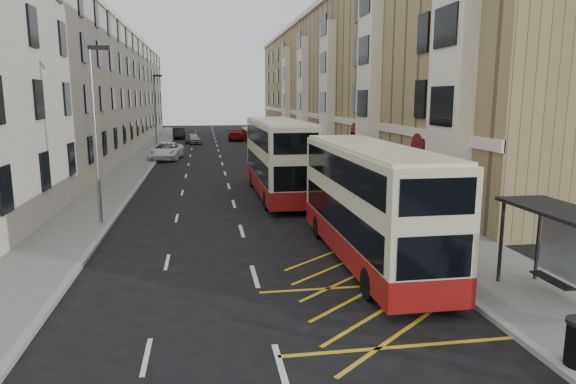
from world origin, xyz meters
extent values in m
plane|color=black|center=(0.00, 0.00, 0.00)|extent=(200.00, 200.00, 0.00)
cube|color=slate|center=(8.00, 30.00, 0.07)|extent=(4.00, 120.00, 0.15)
cube|color=slate|center=(-7.50, 30.00, 0.07)|extent=(3.00, 120.00, 0.15)
cube|color=gray|center=(6.00, 30.00, 0.07)|extent=(0.25, 120.00, 0.15)
cube|color=gray|center=(-6.00, 30.00, 0.07)|extent=(0.25, 120.00, 0.15)
cube|color=#9C8A5A|center=(15.00, 45.50, 7.50)|extent=(10.00, 79.00, 15.00)
cube|color=#F2E9CE|center=(9.97, 45.50, 4.00)|extent=(0.18, 79.00, 0.50)
cube|color=#F2E9CE|center=(9.90, 45.50, 15.00)|extent=(0.40, 79.00, 0.50)
cube|color=#F2E9CE|center=(9.65, 10.00, 7.50)|extent=(0.80, 3.20, 10.00)
cube|color=#F2E9CE|center=(9.65, 22.00, 7.50)|extent=(0.80, 3.20, 10.00)
cube|color=#F2E9CE|center=(9.65, 34.00, 7.50)|extent=(0.80, 3.20, 10.00)
cube|color=#F2E9CE|center=(9.65, 46.00, 7.50)|extent=(0.80, 3.20, 10.00)
cube|color=#F2E9CE|center=(9.65, 58.00, 7.50)|extent=(0.80, 3.20, 10.00)
cube|color=#580D0F|center=(9.95, 14.00, 1.70)|extent=(0.20, 1.60, 3.00)
cube|color=#580D0F|center=(9.95, 26.00, 1.70)|extent=(0.20, 1.60, 3.00)
cube|color=#580D0F|center=(9.95, 38.00, 1.70)|extent=(0.20, 1.60, 3.00)
cube|color=#580D0F|center=(9.95, 50.00, 1.70)|extent=(0.20, 1.60, 3.00)
cube|color=#580D0F|center=(9.95, 62.00, 1.70)|extent=(0.20, 1.60, 3.00)
cube|color=beige|center=(-13.50, 45.50, 6.50)|extent=(9.00, 79.00, 13.00)
cube|color=#F2E9CE|center=(-8.97, 45.50, 13.00)|extent=(0.30, 79.00, 0.50)
cube|color=black|center=(7.56, 1.90, 1.45)|extent=(0.08, 0.08, 2.60)
cube|color=black|center=(8.84, 1.90, 1.45)|extent=(0.08, 0.08, 2.60)
cube|color=black|center=(8.20, 0.00, 2.80)|extent=(1.65, 4.25, 0.10)
cube|color=black|center=(8.45, 0.60, 0.60)|extent=(0.35, 1.60, 0.06)
cylinder|color=#AB090D|center=(6.25, 2.50, 0.65)|extent=(0.06, 0.06, 1.00)
cylinder|color=#AB090D|center=(6.25, 5.75, 0.65)|extent=(0.06, 0.06, 1.00)
cylinder|color=#AB090D|center=(6.25, 9.00, 0.65)|extent=(0.06, 0.06, 1.00)
cube|color=#AB090D|center=(6.25, 5.75, 1.13)|extent=(0.05, 6.50, 0.06)
cube|color=#AB090D|center=(6.25, 5.75, 0.70)|extent=(0.05, 6.50, 0.06)
cylinder|color=gray|center=(-6.40, 12.00, 4.15)|extent=(0.16, 0.16, 8.00)
cube|color=black|center=(-6.00, 12.00, 8.05)|extent=(0.90, 0.18, 0.18)
cylinder|color=gray|center=(-6.40, 42.00, 4.15)|extent=(0.16, 0.16, 8.00)
cube|color=black|center=(-6.00, 42.00, 8.05)|extent=(0.90, 0.18, 0.18)
cube|color=beige|center=(4.23, 4.89, 2.24)|extent=(2.44, 10.62, 3.81)
cube|color=maroon|center=(4.23, 4.89, 0.77)|extent=(2.47, 10.65, 0.87)
cube|color=black|center=(4.23, 4.89, 1.78)|extent=(2.48, 9.77, 1.06)
cube|color=black|center=(4.23, 4.89, 3.43)|extent=(2.48, 9.77, 0.96)
cube|color=beige|center=(4.23, 4.89, 4.19)|extent=(2.34, 10.19, 0.12)
cube|color=black|center=(4.22, 10.17, 1.83)|extent=(2.05, 0.08, 1.25)
cube|color=black|center=(4.22, 10.17, 3.81)|extent=(1.69, 0.08, 0.43)
cube|color=black|center=(4.25, -0.40, 1.83)|extent=(2.05, 0.08, 1.16)
cylinder|color=black|center=(3.13, 8.28, 0.48)|extent=(0.27, 0.97, 0.96)
cylinder|color=black|center=(5.32, 8.29, 0.48)|extent=(0.27, 0.97, 0.96)
cylinder|color=black|center=(3.15, 1.49, 0.48)|extent=(0.27, 0.97, 0.96)
cylinder|color=black|center=(5.33, 1.49, 0.48)|extent=(0.27, 0.97, 0.96)
cube|color=beige|center=(2.78, 17.77, 2.42)|extent=(2.71, 11.49, 4.12)
cube|color=maroon|center=(2.78, 17.77, 0.83)|extent=(2.74, 11.52, 0.94)
cube|color=black|center=(2.78, 17.77, 1.93)|extent=(2.75, 10.57, 1.15)
cube|color=black|center=(2.78, 17.77, 3.70)|extent=(2.75, 10.57, 1.04)
cube|color=beige|center=(2.78, 17.77, 4.52)|extent=(2.60, 11.03, 0.13)
cube|color=black|center=(2.73, 23.48, 1.98)|extent=(2.21, 0.10, 1.35)
cube|color=black|center=(2.73, 23.48, 4.12)|extent=(1.82, 0.10, 0.47)
cube|color=black|center=(2.84, 12.06, 1.98)|extent=(2.21, 0.10, 1.25)
cylinder|color=black|center=(1.57, 21.42, 0.52)|extent=(0.30, 1.04, 1.04)
cylinder|color=black|center=(3.93, 21.44, 0.52)|extent=(0.30, 1.04, 1.04)
cylinder|color=black|center=(1.64, 14.09, 0.52)|extent=(0.30, 1.04, 1.04)
cylinder|color=black|center=(3.99, 14.11, 0.52)|extent=(0.30, 1.04, 1.04)
imported|color=black|center=(7.63, 4.72, 1.00)|extent=(0.95, 0.81, 1.71)
imported|color=black|center=(6.52, 3.85, 0.97)|extent=(1.01, 0.90, 1.65)
imported|color=white|center=(-5.20, 38.22, 0.82)|extent=(3.37, 6.18, 1.64)
imported|color=#94979B|center=(-2.95, 55.04, 0.67)|extent=(2.44, 4.17, 1.33)
imported|color=black|center=(-5.20, 64.03, 0.79)|extent=(2.06, 4.90, 1.57)
imported|color=maroon|center=(3.35, 59.49, 0.80)|extent=(3.98, 5.94, 1.60)
camera|label=1|loc=(-1.53, -12.33, 5.89)|focal=32.00mm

